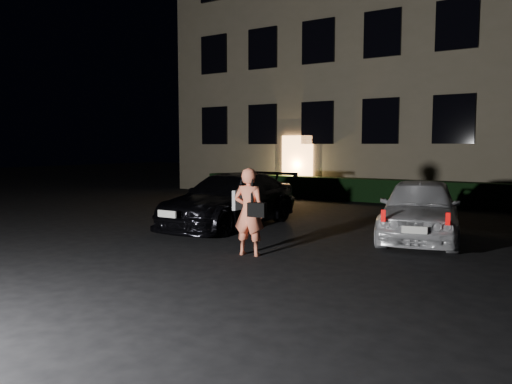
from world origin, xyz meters
The scene contains 6 objects.
ground centered at (0.00, 0.00, 0.00)m, with size 80.00×80.00×0.00m, color black.
building centered at (0.00, 14.99, 6.00)m, with size 20.00×8.11×12.00m.
hedge centered at (0.00, 10.50, 0.42)m, with size 15.00×0.70×0.85m, color black.
sedan centered at (-1.25, 3.03, 0.68)m, with size 2.10×4.81×1.36m.
hatch centered at (3.39, 3.79, 0.69)m, with size 2.42×4.28×1.37m.
man centered at (1.11, 0.37, 0.84)m, with size 0.74×0.50×1.66m.
Camera 1 is at (6.26, -7.40, 2.07)m, focal length 35.00 mm.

